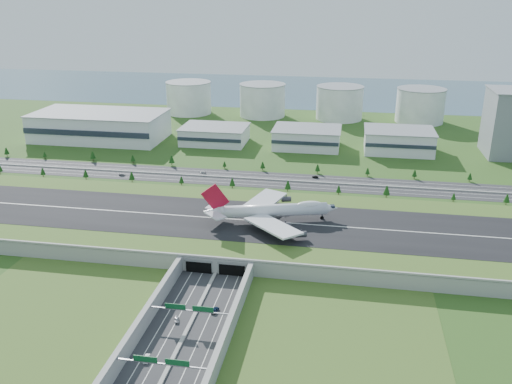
% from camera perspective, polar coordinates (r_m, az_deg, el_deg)
% --- Properties ---
extents(ground, '(1200.00, 1200.00, 0.00)m').
position_cam_1_polar(ground, '(318.00, -2.11, -4.25)').
color(ground, '#264D18').
rests_on(ground, ground).
extents(airfield_deck, '(520.00, 100.00, 9.20)m').
position_cam_1_polar(airfield_deck, '(316.21, -2.12, -3.58)').
color(airfield_deck, gray).
rests_on(airfield_deck, ground).
extents(underpass_road, '(38.80, 120.40, 8.00)m').
position_cam_1_polar(underpass_road, '(232.39, -7.32, -13.63)').
color(underpass_road, '#28282B').
rests_on(underpass_road, ground).
extents(sign_gantry_near, '(38.70, 0.70, 9.80)m').
position_cam_1_polar(sign_gantry_near, '(233.92, -7.05, -12.33)').
color(sign_gantry_near, gray).
rests_on(sign_gantry_near, ground).
extents(sign_gantry_far, '(38.70, 0.70, 9.80)m').
position_cam_1_polar(sign_gantry_far, '(207.00, -9.93, -17.45)').
color(sign_gantry_far, gray).
rests_on(sign_gantry_far, ground).
extents(north_expressway, '(560.00, 36.00, 0.12)m').
position_cam_1_polar(north_expressway, '(404.64, 0.66, 1.32)').
color(north_expressway, '#28282B').
rests_on(north_expressway, ground).
extents(tree_row, '(496.49, 48.74, 8.47)m').
position_cam_1_polar(tree_row, '(403.74, -0.20, 1.97)').
color(tree_row, '#3D2819').
rests_on(tree_row, ground).
extents(hangar_west, '(120.00, 60.00, 25.00)m').
position_cam_1_polar(hangar_west, '(535.01, -16.09, 6.70)').
color(hangar_west, silver).
rests_on(hangar_west, ground).
extents(hangar_mid_a, '(58.00, 42.00, 15.00)m').
position_cam_1_polar(hangar_mid_a, '(503.41, -4.36, 6.02)').
color(hangar_mid_a, silver).
rests_on(hangar_mid_a, ground).
extents(hangar_mid_b, '(58.00, 42.00, 17.00)m').
position_cam_1_polar(hangar_mid_b, '(489.70, 5.37, 5.69)').
color(hangar_mid_b, silver).
rests_on(hangar_mid_b, ground).
extents(hangar_mid_c, '(58.00, 42.00, 19.00)m').
position_cam_1_polar(hangar_mid_c, '(490.08, 14.77, 5.23)').
color(hangar_mid_c, silver).
rests_on(hangar_mid_c, ground).
extents(fuel_tank_a, '(50.00, 50.00, 35.00)m').
position_cam_1_polar(fuel_tank_a, '(629.96, -7.08, 9.81)').
color(fuel_tank_a, silver).
rests_on(fuel_tank_a, ground).
extents(fuel_tank_b, '(50.00, 50.00, 35.00)m').
position_cam_1_polar(fuel_tank_b, '(610.97, 0.68, 9.62)').
color(fuel_tank_b, silver).
rests_on(fuel_tank_b, ground).
extents(fuel_tank_c, '(50.00, 50.00, 35.00)m').
position_cam_1_polar(fuel_tank_c, '(603.46, 8.78, 9.25)').
color(fuel_tank_c, silver).
rests_on(fuel_tank_c, ground).
extents(fuel_tank_d, '(50.00, 50.00, 35.00)m').
position_cam_1_polar(fuel_tank_d, '(607.86, 16.90, 8.69)').
color(fuel_tank_d, silver).
rests_on(fuel_tank_d, ground).
extents(bay_water, '(1200.00, 260.00, 0.06)m').
position_cam_1_polar(bay_water, '(776.12, 5.33, 10.58)').
color(bay_water, '#355566').
rests_on(bay_water, ground).
extents(boeing_747, '(77.02, 71.82, 24.39)m').
position_cam_1_polar(boeing_747, '(309.86, 1.65, -1.94)').
color(boeing_747, silver).
rests_on(boeing_747, airfield_deck).
extents(car_0, '(3.31, 5.11, 1.62)m').
position_cam_1_polar(car_0, '(240.39, -8.36, -13.13)').
color(car_0, silver).
rests_on(car_0, ground).
extents(car_1, '(2.50, 5.41, 1.72)m').
position_cam_1_polar(car_1, '(220.59, -11.44, -16.81)').
color(car_1, silver).
rests_on(car_1, ground).
extents(car_2, '(3.31, 5.73, 1.50)m').
position_cam_1_polar(car_2, '(244.82, -4.33, -12.28)').
color(car_2, '#0B1C39').
rests_on(car_2, ground).
extents(car_4, '(4.92, 2.40, 1.62)m').
position_cam_1_polar(car_4, '(424.74, -13.91, 1.77)').
color(car_4, '#5B5B60').
rests_on(car_4, ground).
extents(car_5, '(4.93, 2.19, 1.57)m').
position_cam_1_polar(car_5, '(410.24, 6.25, 1.59)').
color(car_5, black).
rests_on(car_5, ground).
extents(car_7, '(5.84, 4.19, 1.57)m').
position_cam_1_polar(car_7, '(420.67, -5.64, 2.10)').
color(car_7, silver).
rests_on(car_7, ground).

